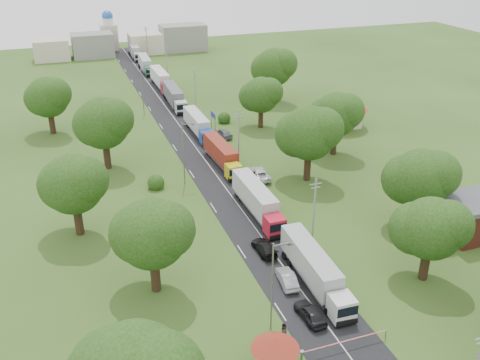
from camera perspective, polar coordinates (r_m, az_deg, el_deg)
name	(u,v)px	position (r m, az deg, el deg)	size (l,w,h in m)	color
ground	(252,224)	(72.23, 1.27, -4.68)	(260.00, 260.00, 0.00)	#304B19
road	(210,166)	(89.15, -3.25, 1.45)	(8.00, 200.00, 0.04)	black
boom_barrier	(332,345)	(52.97, 9.81, -16.99)	(9.22, 0.35, 1.18)	slate
guard_booth	(275,350)	(50.07, 3.76, -17.64)	(4.40, 4.40, 3.45)	beige
info_sign	(213,118)	(102.80, -2.89, 6.61)	(0.12, 3.10, 4.10)	slate
pole_1	(314,210)	(66.38, 7.90, -3.22)	(1.60, 0.24, 9.00)	gray
pole_2	(239,134)	(89.78, -0.13, 4.91)	(1.60, 0.24, 9.00)	gray
pole_3	(195,90)	(115.25, -4.81, 9.54)	(1.60, 0.24, 9.00)	gray
pole_4	(167,61)	(141.68, -7.83, 12.44)	(1.60, 0.24, 9.00)	gray
pole_5	(147,41)	(168.62, -9.93, 14.40)	(1.60, 0.24, 9.00)	gray
lamp_0	(274,283)	(52.00, 3.60, -10.88)	(2.03, 0.22, 10.00)	slate
lamp_1	(184,151)	(81.28, -5.97, 3.14)	(2.03, 0.22, 10.00)	slate
lamp_2	(143,90)	(113.84, -10.30, 9.47)	(2.03, 0.22, 10.00)	slate
tree_2	(430,228)	(61.94, 19.63, -4.83)	(8.00, 8.00, 10.10)	#382616
tree_3	(420,178)	(71.97, 18.69, 0.24)	(8.80, 8.80, 11.07)	#382616
tree_4	(309,133)	(82.11, 7.35, 5.03)	(9.60, 9.60, 12.05)	#382616
tree_5	(336,114)	(93.00, 10.16, 6.91)	(8.80, 8.80, 11.07)	#382616
tree_6	(261,95)	(104.89, 2.23, 9.08)	(8.00, 8.00, 10.10)	#382616
tree_7	(274,67)	(121.29, 3.63, 11.94)	(9.60, 9.60, 12.05)	#382616
tree_10	(152,233)	(57.01, -9.42, -5.59)	(8.80, 8.80, 11.07)	#382616
tree_11	(73,184)	(69.82, -17.40, -0.36)	(8.80, 8.80, 11.07)	#382616
tree_12	(103,123)	(88.41, -14.41, 5.94)	(9.60, 9.60, 12.05)	#382616
tree_13	(48,97)	(107.48, -19.83, 8.34)	(8.80, 8.80, 11.07)	#382616
house_brick	(475,216)	(74.90, 23.75, -3.57)	(8.60, 6.60, 5.20)	maroon
house_cream	(341,109)	(107.68, 10.74, 7.44)	(10.08, 10.08, 5.80)	beige
distant_town	(128,43)	(172.98, -11.82, 14.12)	(52.00, 8.00, 8.00)	gray
church	(109,33)	(179.90, -13.80, 14.99)	(5.00, 5.00, 12.30)	beige
truck_0	(314,269)	(60.28, 7.92, -9.34)	(2.90, 14.55, 4.03)	silver
truck_1	(257,200)	(73.61, 1.85, -2.17)	(2.62, 14.51, 4.02)	red
truck_2	(222,154)	(88.62, -1.93, 2.74)	(2.84, 13.67, 3.78)	gold
truck_3	(198,124)	(102.81, -4.53, 5.97)	(2.44, 13.63, 3.78)	#1A419F
truck_4	(174,96)	(120.20, -7.04, 8.86)	(2.88, 14.64, 4.05)	silver
truck_5	(161,79)	(134.66, -8.46, 10.61)	(2.62, 14.78, 4.10)	maroon
truck_6	(145,64)	(151.21, -10.05, 12.09)	(2.89, 13.77, 3.81)	#27683F
truck_7	(135,51)	(168.29, -11.16, 13.35)	(2.94, 13.71, 3.79)	#BABABA
car_lane_front	(310,313)	(56.39, 7.50, -13.87)	(1.82, 4.53, 1.54)	black
car_lane_mid	(287,278)	(60.85, 5.03, -10.41)	(1.56, 4.48, 1.48)	#AAACB2
car_lane_rear	(264,247)	(65.98, 2.62, -7.20)	(1.97, 4.86, 1.41)	black
car_verge_near	(258,174)	(84.46, 1.98, 0.67)	(2.72, 5.90, 1.64)	silver
car_verge_far	(223,133)	(101.22, -1.82, 5.00)	(1.92, 4.77, 1.63)	slate
pedestrian_booth	(284,333)	(53.57, 4.69, -15.93)	(0.95, 0.74, 1.96)	gray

